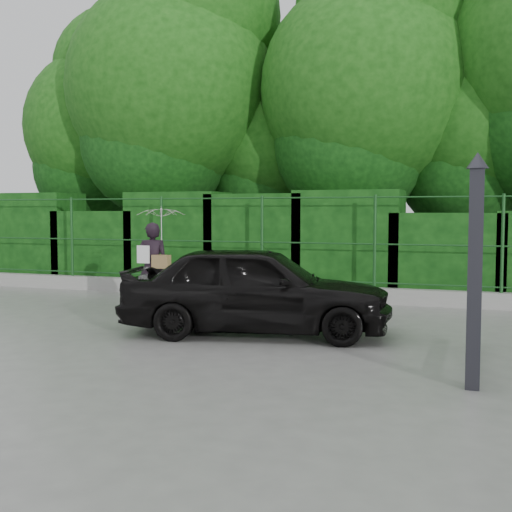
% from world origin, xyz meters
% --- Properties ---
extents(ground, '(80.00, 80.00, 0.00)m').
position_xyz_m(ground, '(0.00, 0.00, 0.00)').
color(ground, gray).
extents(kerb, '(14.00, 0.25, 0.30)m').
position_xyz_m(kerb, '(0.00, 4.50, 0.15)').
color(kerb, '#9E9E99').
rests_on(kerb, ground).
extents(fence, '(14.13, 0.06, 1.80)m').
position_xyz_m(fence, '(0.22, 4.50, 1.20)').
color(fence, '#18461C').
rests_on(fence, kerb).
extents(hedge, '(14.20, 1.20, 2.23)m').
position_xyz_m(hedge, '(-0.20, 5.50, 1.02)').
color(hedge, black).
rests_on(hedge, ground).
extents(trees, '(17.10, 6.15, 8.08)m').
position_xyz_m(trees, '(1.14, 7.74, 4.62)').
color(trees, black).
rests_on(trees, ground).
extents(gate, '(0.22, 2.33, 2.36)m').
position_xyz_m(gate, '(4.60, -0.72, 1.19)').
color(gate, '#27272D').
rests_on(gate, ground).
extents(woman, '(0.93, 0.90, 1.87)m').
position_xyz_m(woman, '(-0.87, 2.41, 1.23)').
color(woman, black).
rests_on(woman, ground).
extents(car, '(4.09, 2.24, 1.32)m').
position_xyz_m(car, '(1.59, 0.79, 0.66)').
color(car, black).
rests_on(car, ground).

